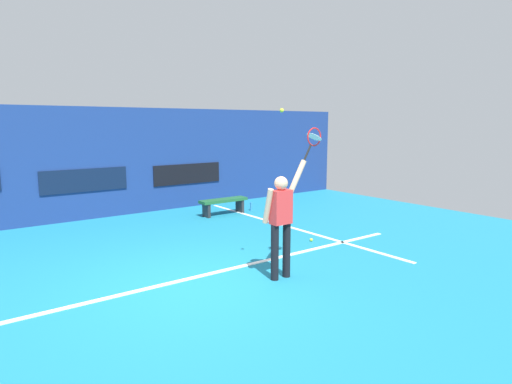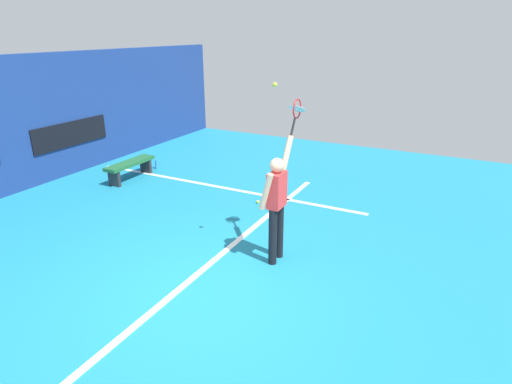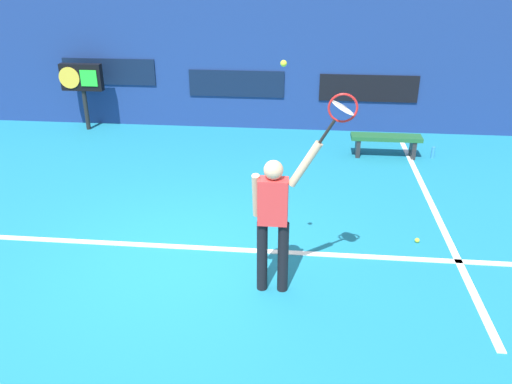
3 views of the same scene
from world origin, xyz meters
name	(u,v)px [view 2 (image 2 of 3)]	position (x,y,z in m)	size (l,w,h in m)	color
ground_plane	(198,291)	(0.00, 0.00, 0.00)	(18.00, 18.00, 0.00)	teal
sponsor_banner_starboard	(71,134)	(3.00, 5.81, 1.02)	(2.20, 0.03, 0.60)	black
court_baseline	(183,286)	(0.00, 0.25, 0.01)	(10.00, 0.10, 0.01)	white
court_sideline	(218,187)	(3.75, 2.00, 0.01)	(0.10, 7.00, 0.01)	white
tennis_player	(277,201)	(1.31, -0.60, 1.01)	(0.77, 0.31, 1.94)	black
tennis_racket	(297,111)	(1.99, -0.60, 2.27)	(0.45, 0.27, 0.61)	black
tennis_ball	(275,85)	(1.38, -0.51, 2.73)	(0.07, 0.07, 0.07)	#CCE033
court_bench	(130,166)	(3.25, 4.20, 0.34)	(1.40, 0.36, 0.45)	#1E592D
water_bottle	(157,164)	(4.21, 4.20, 0.12)	(0.07, 0.07, 0.24)	#338CD8
spare_ball	(258,202)	(3.29, 0.73, 0.03)	(0.07, 0.07, 0.07)	#CCE033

